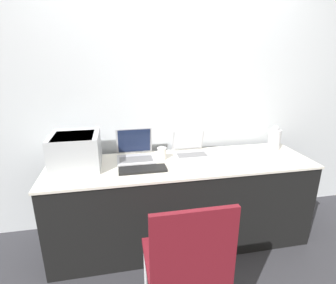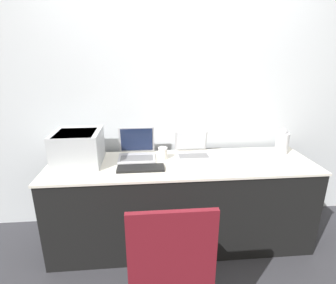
{
  "view_description": "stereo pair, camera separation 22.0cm",
  "coord_description": "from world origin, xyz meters",
  "px_view_note": "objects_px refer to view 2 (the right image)",
  "views": [
    {
      "loc": [
        -0.52,
        -1.71,
        1.65
      ],
      "look_at": [
        -0.12,
        0.34,
        0.96
      ],
      "focal_mm": 28.0,
      "sensor_mm": 36.0,
      "label": 1
    },
    {
      "loc": [
        -0.3,
        -1.74,
        1.65
      ],
      "look_at": [
        -0.12,
        0.34,
        0.96
      ],
      "focal_mm": 28.0,
      "sensor_mm": 36.0,
      "label": 2
    }
  ],
  "objects_px": {
    "coffee_cup": "(163,153)",
    "laptop_right": "(192,150)",
    "laptop_left": "(137,151)",
    "metal_pitcher": "(282,142)",
    "external_keyboard": "(141,168)",
    "printer": "(78,146)",
    "chair": "(170,261)"
  },
  "relations": [
    {
      "from": "printer",
      "to": "laptop_left",
      "type": "distance_m",
      "value": 0.5
    },
    {
      "from": "printer",
      "to": "metal_pitcher",
      "type": "relative_size",
      "value": 1.66
    },
    {
      "from": "coffee_cup",
      "to": "metal_pitcher",
      "type": "distance_m",
      "value": 1.12
    },
    {
      "from": "external_keyboard",
      "to": "metal_pitcher",
      "type": "distance_m",
      "value": 1.34
    },
    {
      "from": "laptop_right",
      "to": "chair",
      "type": "height_order",
      "value": "laptop_right"
    },
    {
      "from": "coffee_cup",
      "to": "external_keyboard",
      "type": "bearing_deg",
      "value": -132.47
    },
    {
      "from": "laptop_right",
      "to": "metal_pitcher",
      "type": "xyz_separation_m",
      "value": [
        0.85,
        -0.01,
        0.06
      ]
    },
    {
      "from": "metal_pitcher",
      "to": "laptop_right",
      "type": "bearing_deg",
      "value": 179.65
    },
    {
      "from": "laptop_left",
      "to": "chair",
      "type": "distance_m",
      "value": 1.09
    },
    {
      "from": "laptop_left",
      "to": "coffee_cup",
      "type": "height_order",
      "value": "laptop_left"
    },
    {
      "from": "printer",
      "to": "chair",
      "type": "distance_m",
      "value": 1.22
    },
    {
      "from": "coffee_cup",
      "to": "chair",
      "type": "height_order",
      "value": "chair"
    },
    {
      "from": "laptop_left",
      "to": "coffee_cup",
      "type": "bearing_deg",
      "value": -13.39
    },
    {
      "from": "coffee_cup",
      "to": "laptop_right",
      "type": "bearing_deg",
      "value": 12.33
    },
    {
      "from": "printer",
      "to": "external_keyboard",
      "type": "height_order",
      "value": "printer"
    },
    {
      "from": "laptop_right",
      "to": "printer",
      "type": "bearing_deg",
      "value": -174.64
    },
    {
      "from": "printer",
      "to": "laptop_left",
      "type": "xyz_separation_m",
      "value": [
        0.48,
        0.09,
        -0.09
      ]
    },
    {
      "from": "laptop_right",
      "to": "external_keyboard",
      "type": "relative_size",
      "value": 0.79
    },
    {
      "from": "printer",
      "to": "external_keyboard",
      "type": "xyz_separation_m",
      "value": [
        0.52,
        -0.18,
        -0.14
      ]
    },
    {
      "from": "laptop_left",
      "to": "external_keyboard",
      "type": "distance_m",
      "value": 0.27
    },
    {
      "from": "external_keyboard",
      "to": "metal_pitcher",
      "type": "height_order",
      "value": "metal_pitcher"
    },
    {
      "from": "metal_pitcher",
      "to": "chair",
      "type": "bearing_deg",
      "value": -138.22
    },
    {
      "from": "laptop_right",
      "to": "chair",
      "type": "xyz_separation_m",
      "value": [
        -0.31,
        -1.03,
        -0.27
      ]
    },
    {
      "from": "laptop_right",
      "to": "coffee_cup",
      "type": "height_order",
      "value": "laptop_right"
    },
    {
      "from": "printer",
      "to": "laptop_left",
      "type": "height_order",
      "value": "printer"
    },
    {
      "from": "laptop_left",
      "to": "metal_pitcher",
      "type": "xyz_separation_m",
      "value": [
        1.35,
        0.0,
        0.05
      ]
    },
    {
      "from": "external_keyboard",
      "to": "metal_pitcher",
      "type": "relative_size",
      "value": 1.59
    },
    {
      "from": "laptop_left",
      "to": "chair",
      "type": "bearing_deg",
      "value": -79.1
    },
    {
      "from": "coffee_cup",
      "to": "metal_pitcher",
      "type": "xyz_separation_m",
      "value": [
        1.12,
        0.06,
        0.05
      ]
    },
    {
      "from": "coffee_cup",
      "to": "printer",
      "type": "bearing_deg",
      "value": -177.39
    },
    {
      "from": "chair",
      "to": "laptop_right",
      "type": "bearing_deg",
      "value": 73.48
    },
    {
      "from": "printer",
      "to": "external_keyboard",
      "type": "relative_size",
      "value": 1.04
    }
  ]
}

